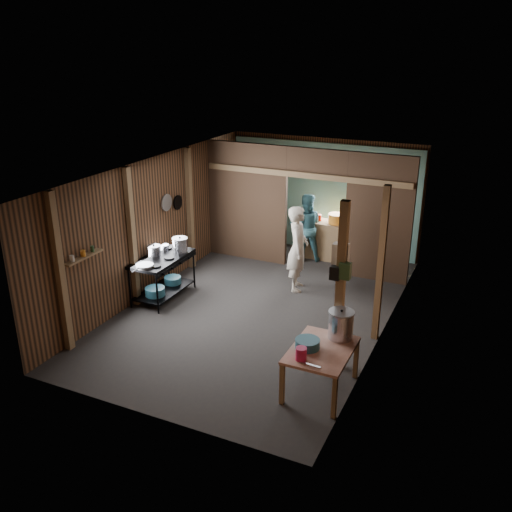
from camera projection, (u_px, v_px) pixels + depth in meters
The scene contains 43 objects.
floor at pixel (261, 308), 10.34m from camera, with size 4.50×7.00×0.00m, color #262323.
ceiling at pixel (261, 169), 9.40m from camera, with size 4.50×7.00×0.00m, color black.
wall_back at pixel (324, 195), 12.83m from camera, with size 4.50×0.00×2.60m, color brown.
wall_front at pixel (144, 329), 6.91m from camera, with size 4.50×0.00×2.60m, color brown.
wall_left at pixel (154, 225), 10.75m from camera, with size 0.00×7.00×2.60m, color brown.
wall_right at pixel (388, 262), 8.99m from camera, with size 0.00×7.00×2.60m, color brown.
partition_left at pixel (247, 202), 12.25m from camera, with size 1.85×0.10×2.60m, color #4A3323.
partition_right at pixel (379, 219), 11.11m from camera, with size 1.35×0.10×2.60m, color #4A3323.
partition_header at pixel (317, 163), 11.27m from camera, with size 1.30×0.10×0.60m, color #4A3323.
turquoise_panel at pixel (323, 198), 12.80m from camera, with size 4.40×0.06×2.50m, color #66AAA2.
back_counter at pixel (327, 240), 12.56m from camera, with size 1.20×0.50×0.85m, color olive.
wall_clock at pixel (334, 171), 12.43m from camera, with size 0.20×0.20×0.03m, color silver.
post_left_a at pixel (60, 274), 8.53m from camera, with size 0.10×0.12×2.60m, color olive.
post_left_b at pixel (132, 238), 10.05m from camera, with size 0.10×0.12×2.60m, color olive.
post_left_c at pixel (190, 209), 11.74m from camera, with size 0.10×0.12×2.60m, color olive.
post_right at pixel (381, 265), 8.85m from camera, with size 0.10×0.12×2.60m, color olive.
post_free at pixel (340, 288), 8.05m from camera, with size 0.12×0.12×2.60m, color olive.
cross_beam at pixel (304, 175), 11.42m from camera, with size 4.40×0.12×0.12m, color olive.
pan_lid_big at pixel (167, 203), 10.95m from camera, with size 0.34×0.34×0.03m, color gray.
pan_lid_small at pixel (178, 202), 11.32m from camera, with size 0.30×0.30×0.03m, color black.
wall_shelf at pixel (83, 257), 8.90m from camera, with size 0.14×0.80×0.03m, color olive.
jar_white at pixel (72, 259), 8.67m from camera, with size 0.07×0.07×0.10m, color silver.
jar_yellow at pixel (83, 253), 8.88m from camera, with size 0.08×0.08×0.10m, color orange.
jar_green at pixel (92, 249), 9.06m from camera, with size 0.06×0.06×0.10m, color #2C4E29.
bag_white at pixel (340, 254), 7.96m from camera, with size 0.22×0.15×0.32m, color silver.
bag_green at pixel (345, 271), 7.86m from camera, with size 0.16×0.12×0.24m, color #2C4E29.
bag_black at pixel (335, 273), 7.91m from camera, with size 0.14×0.10×0.20m, color black.
gas_range at pixel (163, 277), 10.63m from camera, with size 0.71×1.39×0.82m, color black, non-canonical shape.
prep_table at pixel (321, 370), 7.81m from camera, with size 0.81×1.12×0.66m, color tan, non-canonical shape.
stove_pot_large at pixel (180, 245), 10.70m from camera, with size 0.30×0.30×0.31m, color #B7B7C1, non-canonical shape.
stove_pot_med at pixel (154, 251), 10.52m from camera, with size 0.25×0.25×0.22m, color #B7B7C1, non-canonical shape.
stove_saucepan at pixel (165, 247), 10.84m from camera, with size 0.17×0.17×0.10m, color #B7B7C1.
frying_pan at pixel (145, 266), 10.02m from camera, with size 0.32×0.54×0.07m, color gray, non-canonical shape.
blue_tub_front at pixel (155, 291), 10.45m from camera, with size 0.37×0.37×0.15m, color #23576A.
blue_tub_back at pixel (173, 280), 10.97m from camera, with size 0.33×0.33×0.13m, color #23576A.
stock_pot at pixel (341, 325), 7.92m from camera, with size 0.37×0.37×0.44m, color #B7B7C1, non-canonical shape.
wash_basin at pixel (307, 344), 7.70m from camera, with size 0.34×0.34×0.13m, color #23576A.
pink_bucket at pixel (301, 354), 7.40m from camera, with size 0.15×0.15×0.18m, color #BF1747.
knife at pixel (310, 365), 7.31m from camera, with size 0.30×0.04×0.01m, color #B7B7C1.
yellow_tub at pixel (337, 219), 12.29m from camera, with size 0.38×0.38×0.21m, color orange.
red_cup at pixel (319, 218), 12.47m from camera, with size 0.12×0.12×0.14m, color #B11100.
cook at pixel (298, 249), 10.84m from camera, with size 0.62×0.41×1.70m, color beige.
worker_back at pixel (306, 227), 12.34m from camera, with size 0.74×0.57×1.52m, color #386C77.
Camera 1 is at (3.83, -8.46, 4.65)m, focal length 39.27 mm.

